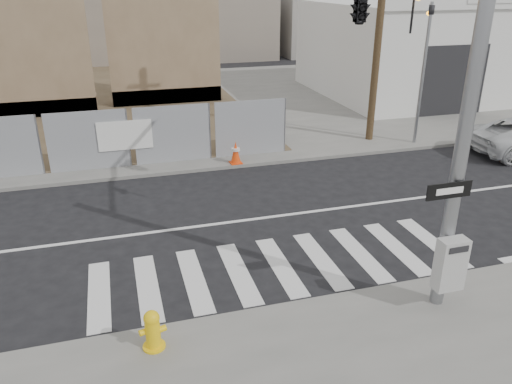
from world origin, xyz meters
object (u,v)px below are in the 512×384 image
object	(u,v)px
fire_hydrant	(153,330)
traffic_cone_c	(74,157)
traffic_cone_d	(236,153)
auto_shop	(430,48)
signal_pole	(389,44)

from	to	relation	value
fire_hydrant	traffic_cone_c	xyz separation A→B (m)	(-1.66, 9.84, 0.02)
traffic_cone_d	auto_shop	bearing A→B (deg)	33.21
signal_pole	fire_hydrant	size ratio (longest dim) A/B	9.28
signal_pole	traffic_cone_c	distance (m)	11.11
signal_pole	fire_hydrant	distance (m)	7.47
signal_pole	fire_hydrant	world-z (taller)	signal_pole
auto_shop	traffic_cone_c	bearing A→B (deg)	-157.60
signal_pole	auto_shop	world-z (taller)	signal_pole
auto_shop	traffic_cone_d	distance (m)	16.10
signal_pole	fire_hydrant	bearing A→B (deg)	-155.36
signal_pole	traffic_cone_d	bearing A→B (deg)	106.51
auto_shop	fire_hydrant	bearing A→B (deg)	-134.17
auto_shop	signal_pole	bearing A→B (deg)	-127.46
auto_shop	traffic_cone_d	xyz separation A→B (m)	(-13.36, -8.75, -2.03)
fire_hydrant	traffic_cone_d	size ratio (longest dim) A/B	0.97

